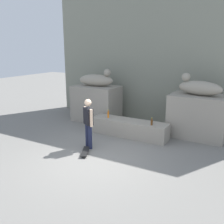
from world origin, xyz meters
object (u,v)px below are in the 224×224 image
object	(u,v)px
statue_reclining_right	(199,87)
bottle_orange	(108,114)
statue_reclining_left	(97,80)
skateboard	(85,151)
bottle_brown	(152,122)
skater	(88,121)

from	to	relation	value
statue_reclining_right	bottle_orange	bearing A→B (deg)	32.40
bottle_orange	statue_reclining_left	bearing A→B (deg)	136.57
skateboard	bottle_brown	size ratio (longest dim) A/B	2.97
bottle_brown	bottle_orange	bearing A→B (deg)	177.47
statue_reclining_left	bottle_orange	size ratio (longest dim) A/B	5.22
statue_reclining_right	skateboard	world-z (taller)	statue_reclining_right
statue_reclining_left	skater	size ratio (longest dim) A/B	1.00
statue_reclining_left	skater	distance (m)	3.40
statue_reclining_right	bottle_orange	xyz separation A→B (m)	(-3.08, -1.24, -1.13)
skater	bottle_orange	size ratio (longest dim) A/B	5.24
bottle_brown	bottle_orange	distance (m)	1.83
skater	bottle_brown	distance (m)	2.26
bottle_brown	bottle_orange	world-z (taller)	bottle_orange
statue_reclining_left	bottle_orange	xyz separation A→B (m)	(1.31, -1.24, -1.13)
skater	skateboard	bearing A→B (deg)	-39.50
bottle_brown	bottle_orange	xyz separation A→B (m)	(-1.82, 0.08, 0.02)
statue_reclining_right	skateboard	size ratio (longest dim) A/B	2.08
statue_reclining_left	statue_reclining_right	world-z (taller)	same
statue_reclining_left	bottle_brown	world-z (taller)	statue_reclining_left
statue_reclining_left	skater	bearing A→B (deg)	-70.56
statue_reclining_right	bottle_brown	distance (m)	2.16
skateboard	skater	bearing A→B (deg)	173.59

